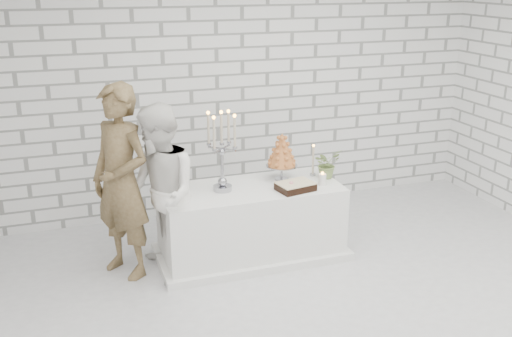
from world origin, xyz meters
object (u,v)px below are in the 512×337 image
object	(u,v)px
groom	(121,182)
bride	(160,194)
candelabra	(222,151)
cake_table	(251,222)
croquembouche	(282,156)

from	to	relation	value
groom	bride	distance (m)	0.39
bride	candelabra	world-z (taller)	bride
bride	candelabra	xyz separation A→B (m)	(0.64, 0.15, 0.31)
cake_table	bride	size ratio (longest dim) A/B	1.07
cake_table	candelabra	distance (m)	0.83
bride	candelabra	bearing A→B (deg)	97.56
candelabra	groom	bearing A→B (deg)	177.18
bride	cake_table	bearing A→B (deg)	93.02
cake_table	candelabra	bearing A→B (deg)	178.18
croquembouche	candelabra	bearing A→B (deg)	-170.41
bride	groom	bearing A→B (deg)	-127.14
bride	croquembouche	world-z (taller)	bride
croquembouche	bride	bearing A→B (deg)	-168.67
cake_table	groom	distance (m)	1.37
candelabra	bride	bearing A→B (deg)	-166.90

